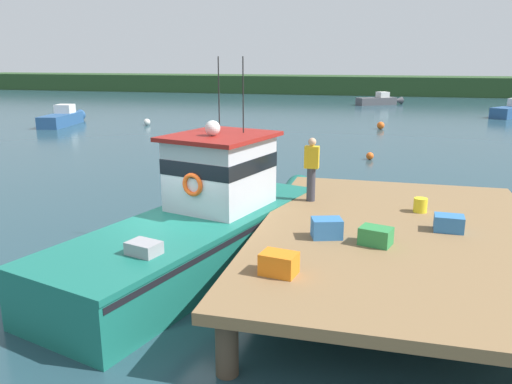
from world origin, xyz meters
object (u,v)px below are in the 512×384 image
at_px(crate_single_by_cleat, 449,223).
at_px(moored_boat_far_left, 379,100).
at_px(crate_stack_mid_dock, 376,236).
at_px(mooring_buoy_channel_marker, 381,125).
at_px(main_fishing_boat, 207,221).
at_px(crate_stack_near_edge, 327,228).
at_px(deckhand_by_the_boat, 311,168).
at_px(mooring_buoy_outer, 147,122).
at_px(crate_single_far, 279,264).
at_px(bait_bucket, 420,205).
at_px(moored_boat_off_the_point, 63,118).
at_px(mooring_buoy_inshore, 370,156).

distance_m(crate_single_by_cleat, moored_boat_far_left, 44.92).
distance_m(crate_stack_mid_dock, mooring_buoy_channel_marker, 26.58).
xyz_separation_m(main_fishing_boat, crate_stack_near_edge, (2.96, -1.00, 0.39)).
xyz_separation_m(crate_single_by_cleat, mooring_buoy_channel_marker, (-1.76, 25.34, -1.12)).
distance_m(main_fishing_boat, deckhand_by_the_boat, 3.00).
bearing_deg(main_fishing_boat, mooring_buoy_outer, 119.04).
xyz_separation_m(crate_single_by_cleat, crate_single_far, (-3.04, -3.07, 0.02)).
bearing_deg(deckhand_by_the_boat, crate_stack_near_edge, -74.99).
bearing_deg(mooring_buoy_outer, crate_stack_near_edge, -56.81).
relative_size(main_fishing_boat, bait_bucket, 29.19).
bearing_deg(deckhand_by_the_boat, bait_bucket, -7.36).
relative_size(bait_bucket, mooring_buoy_outer, 0.72).
bearing_deg(bait_bucket, deckhand_by_the_boat, 172.64).
relative_size(crate_stack_near_edge, moored_boat_off_the_point, 0.10).
xyz_separation_m(crate_stack_near_edge, crate_single_by_cleat, (2.46, 1.04, -0.03)).
xyz_separation_m(main_fishing_boat, moored_boat_far_left, (3.19, 44.90, -0.55)).
bearing_deg(mooring_buoy_inshore, crate_single_far, -93.25).
relative_size(main_fishing_boat, moored_boat_far_left, 2.01).
bearing_deg(mooring_buoy_outer, crate_stack_mid_dock, -55.42).
bearing_deg(moored_boat_off_the_point, mooring_buoy_inshore, -19.81).
relative_size(deckhand_by_the_boat, moored_boat_off_the_point, 0.28).
bearing_deg(crate_single_by_cleat, bait_bucket, 111.23).
relative_size(crate_stack_near_edge, mooring_buoy_channel_marker, 1.18).
relative_size(bait_bucket, mooring_buoy_inshore, 0.94).
xyz_separation_m(crate_stack_mid_dock, crate_single_far, (-1.56, -1.86, 0.01)).
distance_m(crate_single_by_cleat, mooring_buoy_outer, 29.68).
relative_size(main_fishing_boat, mooring_buoy_outer, 20.91).
bearing_deg(bait_bucket, moored_boat_far_left, 92.27).
relative_size(crate_single_by_cleat, deckhand_by_the_boat, 0.37).
bearing_deg(moored_boat_off_the_point, mooring_buoy_channel_marker, 8.47).
distance_m(moored_boat_far_left, mooring_buoy_channel_marker, 19.53).
xyz_separation_m(main_fishing_boat, mooring_buoy_channel_marker, (3.67, 25.38, -0.75)).
distance_m(main_fishing_boat, mooring_buoy_channel_marker, 25.65).
distance_m(main_fishing_boat, bait_bucket, 5.11).
height_order(bait_bucket, deckhand_by_the_boat, deckhand_by_the_boat).
distance_m(moored_boat_off_the_point, mooring_buoy_outer, 6.18).
bearing_deg(crate_single_by_cleat, moored_boat_off_the_point, 138.02).
xyz_separation_m(bait_bucket, moored_boat_off_the_point, (-23.90, 20.66, -0.87)).
relative_size(main_fishing_boat, deckhand_by_the_boat, 6.09).
xyz_separation_m(crate_single_by_cleat, bait_bucket, (-0.51, 1.30, -0.00)).
bearing_deg(moored_boat_far_left, bait_bucket, -87.73).
distance_m(crate_single_far, mooring_buoy_inshore, 17.06).
bearing_deg(crate_single_by_cleat, moored_boat_far_left, 92.85).
height_order(crate_single_by_cleat, mooring_buoy_outer, crate_single_by_cleat).
bearing_deg(mooring_buoy_outer, crate_single_by_cleat, -51.72).
distance_m(crate_single_by_cleat, bait_bucket, 1.40).
height_order(bait_bucket, moored_boat_off_the_point, bait_bucket).
bearing_deg(deckhand_by_the_boat, mooring_buoy_channel_marker, 86.55).
height_order(bait_bucket, mooring_buoy_inshore, bait_bucket).
height_order(mooring_buoy_outer, mooring_buoy_inshore, mooring_buoy_outer).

